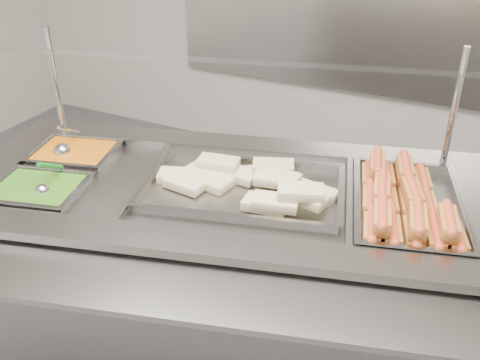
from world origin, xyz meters
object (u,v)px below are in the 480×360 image
at_px(sneeze_guard, 237,65).
at_px(ladle, 63,151).
at_px(steam_counter, 228,283).
at_px(pan_wraps, 243,192).
at_px(pan_hotdogs, 407,212).
at_px(serving_spoon, 44,187).

xyz_separation_m(sneeze_guard, ladle, (-0.66, -0.28, -0.37)).
distance_m(steam_counter, sneeze_guard, 0.87).
bearing_deg(pan_wraps, pan_hotdogs, 15.58).
distance_m(steam_counter, serving_spoon, 0.81).
height_order(pan_hotdogs, ladle, ladle).
distance_m(sneeze_guard, pan_hotdogs, 0.80).
bearing_deg(pan_hotdogs, pan_wraps, -164.42).
height_order(ladle, serving_spoon, ladle).
relative_size(steam_counter, ladle, 10.59).
relative_size(steam_counter, pan_hotdogs, 3.27).
height_order(pan_wraps, serving_spoon, serving_spoon).
height_order(steam_counter, pan_wraps, pan_wraps).
xyz_separation_m(sneeze_guard, pan_hotdogs, (0.68, -0.04, -0.42)).
bearing_deg(sneeze_guard, serving_spoon, -133.49).
bearing_deg(sneeze_guard, pan_hotdogs, -3.70).
height_order(sneeze_guard, ladle, sneeze_guard).
bearing_deg(ladle, sneeze_guard, 22.90).
xyz_separation_m(pan_wraps, serving_spoon, (-0.63, -0.34, 0.04)).
xyz_separation_m(pan_hotdogs, pan_wraps, (-0.56, -0.16, 0.02)).
bearing_deg(serving_spoon, sneeze_guard, 46.51).
relative_size(sneeze_guard, ladle, 8.68).
height_order(steam_counter, sneeze_guard, sneeze_guard).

